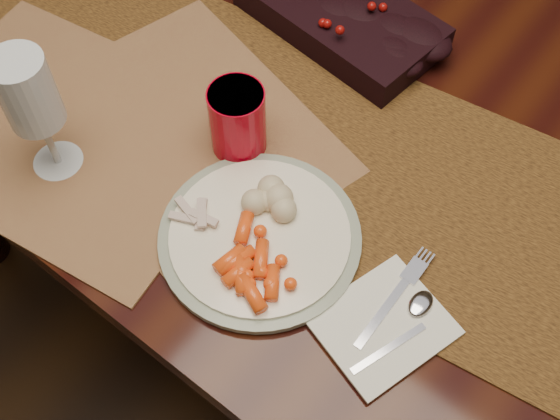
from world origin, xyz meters
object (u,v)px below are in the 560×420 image
Objects in this scene: red_cup at (238,120)px; napkin at (383,325)px; dining_table at (374,235)px; baby_carrots at (251,261)px; placemat_main at (190,128)px; turkey_shreds at (199,213)px; mashed_potatoes at (275,198)px; wine_glass at (38,117)px; centerpiece at (340,12)px; dinner_plate at (260,237)px.

napkin is at bearing -18.91° from red_cup.
baby_carrots is at bearing -91.05° from dining_table.
turkey_shreds reaches higher than placemat_main.
turkey_shreds is at bearing 171.74° from baby_carrots.
dining_table is 4.18× the size of placemat_main.
napkin is (0.17, 0.04, -0.02)m from baby_carrots.
red_cup is (-0.11, 0.06, 0.02)m from mashed_potatoes.
wine_glass reaches higher than red_cup.
wine_glass is (-0.22, -0.05, 0.07)m from turkey_shreds.
mashed_potatoes is 0.21m from napkin.
dining_table is at bearing 49.13° from wine_glass.
red_cup reaches higher than napkin.
placemat_main is at bearing 149.85° from baby_carrots.
napkin is at bearing -48.92° from centerpiece.
mashed_potatoes is 0.10m from turkey_shreds.
red_cup is (-0.15, -0.20, 0.43)m from dining_table.
centerpiece reaches higher than placemat_main.
red_cup is 0.53× the size of wine_glass.
wine_glass is at bearing -135.77° from red_cup.
centerpiece is 0.42m from turkey_shreds.
turkey_shreds is 0.27m from napkin.
wine_glass is (-0.30, -0.07, 0.09)m from dinner_plate.
red_cup is (-0.12, 0.10, 0.05)m from dinner_plate.
turkey_shreds reaches higher than dining_table.
placemat_main reaches higher than dining_table.
centerpiece is 2.12× the size of napkin.
dinner_plate is 0.17m from red_cup.
napkin is 0.51m from wine_glass.
dinner_plate is 0.05m from mashed_potatoes.
turkey_shreds is at bearing -157.52° from napkin.
placemat_main is (-0.05, -0.30, -0.03)m from centerpiece.
centerpiece is 0.49m from wine_glass.
napkin is 0.75× the size of wine_glass.
centerpiece is at bearing 111.06° from baby_carrots.
mashed_potatoes is at bearing -97.90° from dining_table.
napkin is 1.41× the size of red_cup.
baby_carrots is at bearing -68.94° from centerpiece.
centerpiece is 0.74× the size of placemat_main.
red_cup is at bearing 29.76° from placemat_main.
turkey_shreds is at bearing -133.03° from mashed_potatoes.
centerpiece is 0.41m from dinner_plate.
baby_carrots is 0.10m from turkey_shreds.
turkey_shreds is at bearing -80.85° from centerpiece.
dining_table is 24.92× the size of turkey_shreds.
centerpiece is at bearing 110.59° from dinner_plate.
centerpiece reaches higher than turkey_shreds.
dinner_plate is at bearing -69.41° from centerpiece.
dining_table is 16.93× the size of red_cup.
dining_table is at bearing 54.14° from red_cup.
dining_table is 0.69m from wine_glass.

